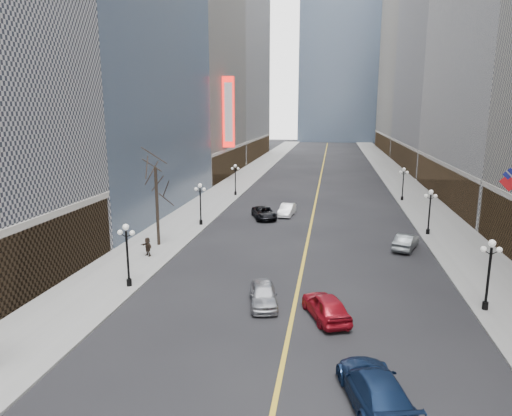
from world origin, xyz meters
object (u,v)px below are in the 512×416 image
(streetlamp_west_2, at_px, (200,200))
(car_nb_mid, at_px, (287,210))
(streetlamp_east_1, at_px, (489,267))
(streetlamp_east_2, at_px, (430,207))
(car_nb_near, at_px, (263,294))
(car_nb_far, at_px, (264,213))
(streetlamp_west_1, at_px, (127,249))
(car_sb_mid, at_px, (326,306))
(car_sb_far, at_px, (406,242))
(car_sb_near, at_px, (375,388))
(streetlamp_west_3, at_px, (235,176))
(streetlamp_east_3, at_px, (403,180))

(streetlamp_west_2, bearing_deg, car_nb_mid, 36.52)
(streetlamp_east_1, bearing_deg, streetlamp_east_2, 90.00)
(streetlamp_east_1, bearing_deg, car_nb_near, -174.59)
(streetlamp_west_2, xyz_separation_m, car_nb_far, (6.28, 4.46, -2.21))
(streetlamp_east_1, height_order, streetlamp_west_2, same)
(streetlamp_east_2, distance_m, streetlamp_west_2, 23.60)
(streetlamp_west_2, bearing_deg, streetlamp_west_1, -90.00)
(streetlamp_east_2, height_order, car_sb_mid, streetlamp_east_2)
(car_nb_mid, xyz_separation_m, car_sb_mid, (5.05, -27.07, 0.09))
(car_nb_far, height_order, car_sb_mid, car_sb_mid)
(car_sb_far, bearing_deg, car_sb_near, 98.63)
(car_nb_near, xyz_separation_m, car_sb_far, (10.89, 14.06, -0.00))
(streetlamp_west_3, bearing_deg, car_nb_mid, -52.77)
(streetlamp_east_1, height_order, streetlamp_east_2, same)
(car_nb_far, bearing_deg, streetlamp_east_1, -72.37)
(car_nb_mid, distance_m, car_sb_mid, 27.53)
(streetlamp_west_3, distance_m, car_sb_mid, 41.03)
(streetlamp_west_1, relative_size, streetlamp_west_3, 1.00)
(streetlamp_east_1, bearing_deg, streetlamp_east_3, 90.00)
(car_nb_far, bearing_deg, car_sb_near, -93.65)
(streetlamp_east_1, relative_size, streetlamp_west_1, 1.00)
(streetlamp_east_3, relative_size, car_sb_near, 0.81)
(streetlamp_west_1, distance_m, streetlamp_west_3, 36.00)
(streetlamp_east_3, relative_size, streetlamp_west_2, 1.00)
(streetlamp_east_3, bearing_deg, streetlamp_west_3, 180.00)
(streetlamp_west_1, xyz_separation_m, streetlamp_west_3, (0.00, 36.00, 0.00))
(streetlamp_west_3, height_order, car_nb_near, streetlamp_west_3)
(streetlamp_east_1, bearing_deg, streetlamp_west_3, 123.25)
(car_sb_far, bearing_deg, streetlamp_east_3, -77.19)
(car_sb_near, relative_size, car_sb_far, 1.27)
(streetlamp_west_3, distance_m, car_nb_near, 38.63)
(streetlamp_west_1, relative_size, car_nb_near, 1.06)
(streetlamp_west_3, height_order, car_sb_mid, streetlamp_west_3)
(streetlamp_east_3, relative_size, car_nb_near, 1.06)
(car_nb_mid, height_order, car_sb_near, car_sb_near)
(streetlamp_east_1, xyz_separation_m, car_sb_mid, (-9.80, -2.59, -2.12))
(streetlamp_east_1, bearing_deg, streetlamp_west_1, 180.00)
(car_nb_mid, bearing_deg, car_sb_far, -38.22)
(car_nb_far, bearing_deg, car_sb_mid, -93.30)
(streetlamp_west_2, relative_size, car_sb_near, 0.81)
(car_sb_mid, xyz_separation_m, car_sb_far, (6.89, 15.34, -0.06))
(car_nb_far, height_order, car_sb_far, car_sb_far)
(car_nb_far, bearing_deg, car_nb_near, -101.59)
(streetlamp_east_1, bearing_deg, car_nb_mid, 121.23)
(streetlamp_east_2, bearing_deg, streetlamp_east_3, 90.00)
(streetlamp_west_2, bearing_deg, car_nb_near, -63.09)
(car_nb_near, distance_m, car_sb_mid, 4.20)
(streetlamp_east_1, xyz_separation_m, car_sb_near, (-7.60, -10.65, -2.09))
(streetlamp_east_3, bearing_deg, streetlamp_west_2, -142.67)
(streetlamp_east_2, relative_size, car_nb_mid, 1.06)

